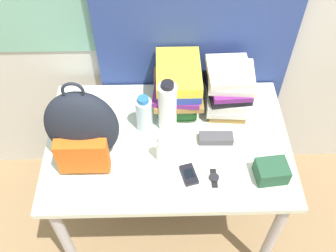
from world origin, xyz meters
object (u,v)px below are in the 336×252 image
(camera_pouch, at_px, (271,171))
(book_stack_center, at_px, (227,88))
(backpack, at_px, (82,129))
(sunglasses_case, at_px, (216,138))
(sunscreen_bottle, at_px, (161,149))
(cell_phone, at_px, (189,175))
(water_bottle, at_px, (144,114))
(sports_bottle, at_px, (169,107))
(wristwatch, at_px, (214,178))
(book_stack_left, at_px, (178,86))

(camera_pouch, bearing_deg, book_stack_center, 109.24)
(backpack, xyz_separation_m, sunglasses_case, (0.56, 0.07, -0.16))
(sunscreen_bottle, relative_size, cell_phone, 1.32)
(backpack, xyz_separation_m, cell_phone, (0.43, -0.11, -0.17))
(camera_pouch, bearing_deg, sunglasses_case, 137.27)
(water_bottle, distance_m, cell_phone, 0.34)
(water_bottle, relative_size, sports_bottle, 0.71)
(water_bottle, bearing_deg, sports_bottle, 3.30)
(wristwatch, bearing_deg, cell_phone, 171.42)
(backpack, bearing_deg, water_bottle, 32.68)
(cell_phone, bearing_deg, book_stack_left, 94.81)
(backpack, relative_size, wristwatch, 4.71)
(cell_phone, xyz_separation_m, wristwatch, (0.10, -0.02, -0.00))
(sunglasses_case, bearing_deg, wristwatch, -97.74)
(wristwatch, bearing_deg, sunscreen_bottle, 153.84)
(book_stack_left, relative_size, sunglasses_case, 1.92)
(camera_pouch, xyz_separation_m, wristwatch, (-0.23, -0.00, -0.03))
(sports_bottle, height_order, cell_phone, sports_bottle)
(sports_bottle, height_order, camera_pouch, sports_bottle)
(cell_phone, distance_m, camera_pouch, 0.34)
(backpack, height_order, water_bottle, backpack)
(book_stack_left, xyz_separation_m, water_bottle, (-0.15, -0.13, -0.04))
(wristwatch, bearing_deg, camera_pouch, 1.23)
(sports_bottle, bearing_deg, sunscreen_bottle, -100.97)
(book_stack_center, xyz_separation_m, camera_pouch, (0.14, -0.40, -0.08))
(sunscreen_bottle, height_order, camera_pouch, sunscreen_bottle)
(wristwatch, bearing_deg, water_bottle, 135.74)
(sunscreen_bottle, distance_m, wristwatch, 0.25)
(cell_phone, relative_size, wristwatch, 1.20)
(book_stack_left, distance_m, book_stack_center, 0.23)
(book_stack_center, height_order, sunglasses_case, book_stack_center)
(sunscreen_bottle, bearing_deg, backpack, 175.98)
(backpack, xyz_separation_m, camera_pouch, (0.76, -0.12, -0.14))
(water_bottle, height_order, sunglasses_case, water_bottle)
(book_stack_left, bearing_deg, sunscreen_bottle, -104.78)
(cell_phone, bearing_deg, sports_bottle, 106.05)
(sports_bottle, bearing_deg, book_stack_center, 24.02)
(cell_phone, height_order, wristwatch, cell_phone)
(book_stack_center, bearing_deg, sunglasses_case, -106.85)
(sunscreen_bottle, xyz_separation_m, camera_pouch, (0.45, -0.10, -0.03))
(backpack, xyz_separation_m, wristwatch, (0.53, -0.13, -0.17))
(backpack, bearing_deg, sunglasses_case, 6.89)
(water_bottle, height_order, sunscreen_bottle, water_bottle)
(sunglasses_case, bearing_deg, book_stack_left, 127.02)
(book_stack_left, bearing_deg, sports_bottle, -110.18)
(book_stack_left, height_order, camera_pouch, book_stack_left)
(wristwatch, bearing_deg, book_stack_center, 77.42)
(sports_bottle, height_order, sunglasses_case, sports_bottle)
(backpack, xyz_separation_m, sunscreen_bottle, (0.31, -0.02, -0.11))
(backpack, relative_size, sunscreen_bottle, 2.98)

